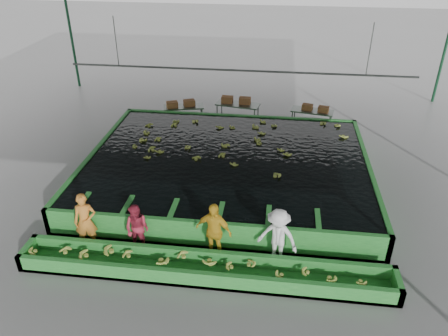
# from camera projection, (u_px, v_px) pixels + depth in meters

# --- Properties ---
(ground) EXTENTS (80.00, 80.00, 0.00)m
(ground) POSITION_uv_depth(u_px,v_px,m) (222.00, 201.00, 14.74)
(ground) COLOR slate
(ground) RESTS_ON ground
(shed_roof) EXTENTS (20.00, 22.00, 0.04)m
(shed_roof) POSITION_uv_depth(u_px,v_px,m) (222.00, 53.00, 12.28)
(shed_roof) COLOR gray
(shed_roof) RESTS_ON shed_posts
(shed_posts) EXTENTS (20.00, 22.00, 5.00)m
(shed_posts) POSITION_uv_depth(u_px,v_px,m) (222.00, 134.00, 13.51)
(shed_posts) COLOR #133F24
(shed_posts) RESTS_ON ground
(flotation_tank) EXTENTS (10.00, 8.00, 0.90)m
(flotation_tank) POSITION_uv_depth(u_px,v_px,m) (228.00, 168.00, 15.81)
(flotation_tank) COLOR #2A8431
(flotation_tank) RESTS_ON ground
(tank_water) EXTENTS (9.70, 7.70, 0.00)m
(tank_water) POSITION_uv_depth(u_px,v_px,m) (228.00, 158.00, 15.62)
(tank_water) COLOR black
(tank_water) RESTS_ON flotation_tank
(sorting_trough) EXTENTS (10.00, 1.00, 0.50)m
(sorting_trough) POSITION_uv_depth(u_px,v_px,m) (204.00, 268.00, 11.51)
(sorting_trough) COLOR #2A8431
(sorting_trough) RESTS_ON ground
(cableway_rail) EXTENTS (0.08, 0.08, 14.00)m
(cableway_rail) POSITION_uv_depth(u_px,v_px,m) (238.00, 70.00, 17.58)
(cableway_rail) COLOR #59605B
(cableway_rail) RESTS_ON shed_roof
(rail_hanger_left) EXTENTS (0.04, 0.04, 2.00)m
(rail_hanger_left) POSITION_uv_depth(u_px,v_px,m) (116.00, 41.00, 17.65)
(rail_hanger_left) COLOR #59605B
(rail_hanger_left) RESTS_ON shed_roof
(rail_hanger_right) EXTENTS (0.04, 0.04, 2.00)m
(rail_hanger_right) POSITION_uv_depth(u_px,v_px,m) (370.00, 50.00, 16.52)
(rail_hanger_right) COLOR #59605B
(rail_hanger_right) RESTS_ON shed_roof
(worker_a) EXTENTS (0.72, 0.56, 1.74)m
(worker_a) POSITION_uv_depth(u_px,v_px,m) (86.00, 221.00, 12.29)
(worker_a) COLOR orange
(worker_a) RESTS_ON ground
(worker_b) EXTENTS (0.83, 0.70, 1.50)m
(worker_b) POSITION_uv_depth(u_px,v_px,m) (137.00, 229.00, 12.18)
(worker_b) COLOR #A6273D
(worker_b) RESTS_ON ground
(worker_c) EXTENTS (1.11, 0.67, 1.77)m
(worker_c) POSITION_uv_depth(u_px,v_px,m) (214.00, 231.00, 11.87)
(worker_c) COLOR gold
(worker_c) RESTS_ON ground
(worker_d) EXTENTS (1.25, 0.95, 1.72)m
(worker_d) POSITION_uv_depth(u_px,v_px,m) (278.00, 237.00, 11.69)
(worker_d) COLOR white
(worker_d) RESTS_ON ground
(packing_table_left) EXTENTS (1.95, 1.17, 0.83)m
(packing_table_left) POSITION_uv_depth(u_px,v_px,m) (184.00, 115.00, 20.26)
(packing_table_left) COLOR #59605B
(packing_table_left) RESTS_ON ground
(packing_table_mid) EXTENTS (2.10, 1.14, 0.90)m
(packing_table_mid) POSITION_uv_depth(u_px,v_px,m) (238.00, 113.00, 20.35)
(packing_table_mid) COLOR #59605B
(packing_table_mid) RESTS_ON ground
(packing_table_right) EXTENTS (1.96, 1.09, 0.84)m
(packing_table_right) POSITION_uv_depth(u_px,v_px,m) (311.00, 119.00, 19.79)
(packing_table_right) COLOR #59605B
(packing_table_right) RESTS_ON ground
(box_stack_left) EXTENTS (1.33, 0.85, 0.28)m
(box_stack_left) POSITION_uv_depth(u_px,v_px,m) (181.00, 107.00, 20.00)
(box_stack_left) COLOR brown
(box_stack_left) RESTS_ON packing_table_left
(box_stack_mid) EXTENTS (1.36, 0.44, 0.29)m
(box_stack_mid) POSITION_uv_depth(u_px,v_px,m) (236.00, 103.00, 20.21)
(box_stack_mid) COLOR brown
(box_stack_mid) RESTS_ON packing_table_mid
(box_stack_right) EXTENTS (1.22, 0.62, 0.25)m
(box_stack_right) POSITION_uv_depth(u_px,v_px,m) (315.00, 111.00, 19.52)
(box_stack_right) COLOR brown
(box_stack_right) RESTS_ON packing_table_right
(floating_bananas) EXTENTS (8.41, 5.74, 0.11)m
(floating_bananas) POSITION_uv_depth(u_px,v_px,m) (230.00, 148.00, 16.31)
(floating_bananas) COLOR #96A73E
(floating_bananas) RESTS_ON tank_water
(trough_bananas) EXTENTS (8.87, 0.59, 0.12)m
(trough_bananas) POSITION_uv_depth(u_px,v_px,m) (204.00, 264.00, 11.44)
(trough_bananas) COLOR #96A73E
(trough_bananas) RESTS_ON sorting_trough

